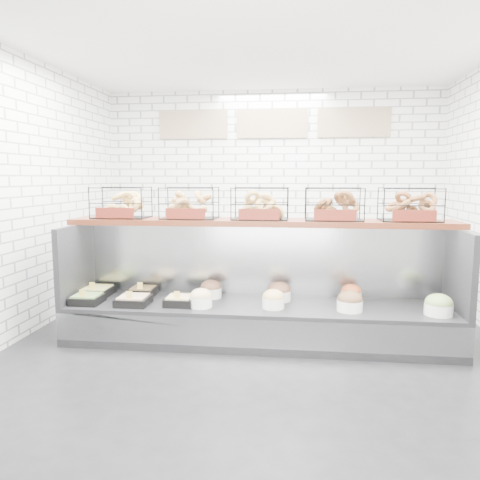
# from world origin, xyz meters

# --- Properties ---
(ground) EXTENTS (5.50, 5.50, 0.00)m
(ground) POSITION_xyz_m (0.00, 0.00, 0.00)
(ground) COLOR black
(ground) RESTS_ON ground
(room_shell) EXTENTS (5.02, 5.51, 3.01)m
(room_shell) POSITION_xyz_m (0.00, 0.60, 2.06)
(room_shell) COLOR white
(room_shell) RESTS_ON ground
(display_case) EXTENTS (4.00, 0.90, 1.20)m
(display_case) POSITION_xyz_m (-0.01, 0.34, 0.33)
(display_case) COLOR black
(display_case) RESTS_ON ground
(bagel_shelf) EXTENTS (4.10, 0.50, 0.40)m
(bagel_shelf) POSITION_xyz_m (0.00, 0.52, 1.38)
(bagel_shelf) COLOR #441A0E
(bagel_shelf) RESTS_ON display_case
(prep_counter) EXTENTS (4.00, 0.60, 1.20)m
(prep_counter) POSITION_xyz_m (-0.01, 2.43, 0.47)
(prep_counter) COLOR #93969B
(prep_counter) RESTS_ON ground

